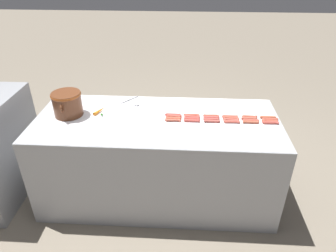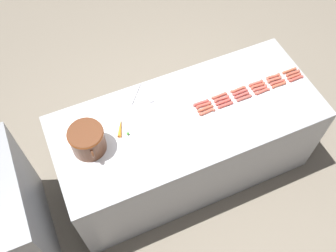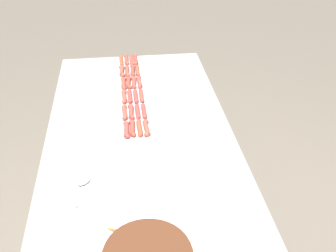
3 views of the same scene
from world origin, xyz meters
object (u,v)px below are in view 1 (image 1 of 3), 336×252
Objects in this scene: hot_dog_8 at (231,120)px; hot_dog_19 at (249,117)px; hot_dog_15 at (211,117)px; hot_dog_23 at (173,115)px; hot_dog_3 at (212,121)px; hot_dog_11 at (173,118)px; hot_dog_5 at (173,120)px; hot_dog_20 at (230,116)px; hot_dog_9 at (211,119)px; hot_dog_12 at (270,119)px; hot_dog_7 at (251,120)px; hot_dog_21 at (211,116)px; hot_dog_18 at (268,117)px; hot_dog_16 at (192,117)px; hot_dog_17 at (174,116)px; carrot at (100,111)px; hot_dog_4 at (192,121)px; hot_dog_6 at (270,121)px; hot_dog_13 at (249,118)px; bean_pot at (67,103)px; hot_dog_10 at (192,119)px; hot_dog_1 at (251,122)px; hot_dog_2 at (232,122)px; hot_dog_14 at (231,118)px; serving_spoon at (134,103)px; hot_dog_22 at (192,115)px; hot_dog_0 at (271,123)px.

hot_dog_8 is 0.18m from hot_dog_19.
hot_dog_23 is (0.03, 0.34, 0.00)m from hot_dog_15.
hot_dog_3 is 1.00× the size of hot_dog_11.
hot_dog_5 and hot_dog_20 have the same top height.
hot_dog_12 is (0.03, -0.52, 0.00)m from hot_dog_9.
hot_dog_5 is at bearing 92.93° from hot_dog_7.
hot_dog_5 is 0.35m from hot_dog_21.
hot_dog_7 and hot_dog_18 have the same top height.
hot_dog_16 is 1.00× the size of hot_dog_23.
carrot reaches higher than hot_dog_17.
hot_dog_6 is at bearing -86.98° from hot_dog_4.
hot_dog_6 is at bearing -92.78° from hot_dog_16.
hot_dog_11 is 1.00× the size of hot_dog_13.
hot_dog_18 is at bearing -88.88° from bean_pot.
hot_dog_10 is 1.00× the size of hot_dog_13.
hot_dog_8 is at bearing 78.74° from hot_dog_1.
hot_dog_7 is (0.03, -0.68, 0.00)m from hot_dog_5.
hot_dog_7 is 1.00× the size of hot_dog_9.
hot_dog_2 is at bearing -179.34° from hot_dog_8.
hot_dog_15 is (0.03, 0.34, 0.00)m from hot_dog_7.
hot_dog_14 is 0.94m from serving_spoon.
hot_dog_4 is 0.44× the size of bean_pot.
hot_dog_1 is at bearing 100.37° from hot_dog_6.
hot_dog_18 is (0.04, 0.01, 0.00)m from hot_dog_12.
bean_pot is at bearing 90.02° from hot_dog_15.
hot_dog_4 and hot_dog_5 have the same top height.
hot_dog_13 and hot_dog_23 have the same top height.
hot_dog_16 is at bearing -90.69° from hot_dog_17.
hot_dog_6 is 0.51m from hot_dog_15.
hot_dog_6 is at bearing -79.63° from hot_dog_1.
hot_dog_23 is at bearing 2.82° from hot_dog_5.
hot_dog_3 is 1.00× the size of hot_dog_7.
hot_dog_15 is at bearing 86.44° from hot_dog_6.
hot_dog_13 is (0.07, -0.67, 0.00)m from hot_dog_5.
hot_dog_1 is 0.68m from hot_dog_5.
hot_dog_7 is at bearing -89.80° from hot_dog_11.
hot_dog_1 is 0.44× the size of bean_pot.
hot_dog_11 is at bearing 102.49° from hot_dog_16.
hot_dog_12 is at bearing -86.64° from hot_dog_9.
hot_dog_3 and hot_dog_6 have the same top height.
hot_dog_23 is (0.10, 0.17, 0.00)m from hot_dog_4.
hot_dog_5 is at bearing 94.48° from hot_dog_12.
hot_dog_15 is 1.29m from bean_pot.
hot_dog_15 is 0.17m from hot_dog_20.
bean_pot is at bearing 85.96° from hot_dog_5.
hot_dog_22 is at bearing -66.34° from hot_dog_11.
carrot reaches higher than hot_dog_13.
hot_dog_0 is 1.00× the size of hot_dog_22.
hot_dog_16 is 0.43× the size of bean_pot.
hot_dog_19 is 0.62× the size of serving_spoon.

